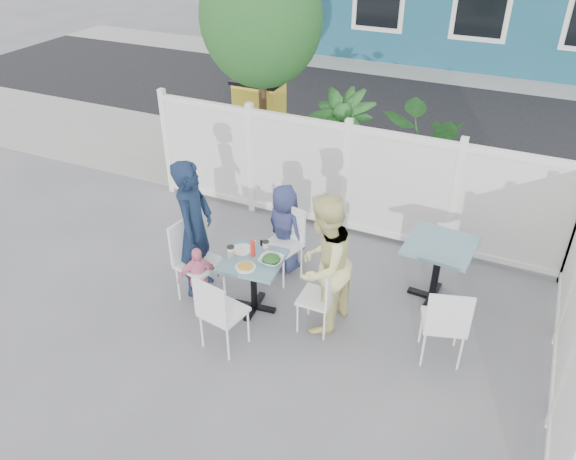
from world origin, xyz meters
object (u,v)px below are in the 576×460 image
at_px(boy, 285,228).
at_px(spare_table, 439,257).
at_px(chair_left, 193,254).
at_px(chair_back, 286,237).
at_px(chair_near, 218,309).
at_px(main_table, 253,271).
at_px(man, 194,228).
at_px(woman, 323,265).
at_px(toddler, 198,278).
at_px(chair_right, 323,294).
at_px(utility_cabinet, 260,123).

bearing_deg(boy, spare_table, -153.55).
bearing_deg(chair_left, chair_back, 146.34).
distance_m(spare_table, chair_near, 2.58).
xyz_separation_m(main_table, chair_near, (-0.02, -0.74, -0.00)).
distance_m(man, woman, 1.60).
bearing_deg(toddler, chair_right, -32.87).
height_order(chair_back, woman, woman).
relative_size(spare_table, toddler, 0.97).
xyz_separation_m(main_table, chair_back, (0.05, 0.77, 0.00)).
height_order(spare_table, chair_back, chair_back).
distance_m(chair_near, toddler, 0.77).
distance_m(chair_right, chair_near, 1.14).
relative_size(utility_cabinet, chair_near, 1.52).
bearing_deg(spare_table, woman, -137.25).
bearing_deg(main_table, woman, 5.16).
bearing_deg(woman, utility_cabinet, -136.26).
distance_m(spare_table, chair_left, 2.83).
distance_m(man, toddler, 0.58).
bearing_deg(chair_back, chair_left, 62.07).
height_order(chair_left, chair_near, chair_left).
bearing_deg(spare_table, chair_near, -136.42).
relative_size(utility_cabinet, spare_table, 1.77).
xyz_separation_m(chair_right, chair_near, (-0.87, -0.74, 0.05)).
height_order(chair_back, boy, boy).
height_order(chair_right, toddler, chair_right).
height_order(spare_table, man, man).
relative_size(spare_table, chair_left, 0.79).
bearing_deg(woman, spare_table, 140.69).
distance_m(spare_table, chair_right, 1.45).
distance_m(main_table, spare_table, 2.13).
relative_size(main_table, chair_right, 0.85).
height_order(spare_table, woman, woman).
relative_size(chair_left, woman, 0.62).
height_order(chair_near, man, man).
bearing_deg(boy, utility_cabinet, -35.22).
relative_size(chair_right, toddler, 1.04).
relative_size(utility_cabinet, woman, 0.87).
relative_size(main_table, chair_near, 0.78).
xyz_separation_m(main_table, boy, (-0.03, 0.91, 0.04)).
relative_size(boy, toddler, 1.43).
bearing_deg(chair_back, chair_near, 103.44).
distance_m(boy, toddler, 1.29).
bearing_deg(spare_table, boy, -175.94).
bearing_deg(boy, man, 69.94).
bearing_deg(chair_back, toddler, 73.74).
xyz_separation_m(chair_left, chair_back, (0.80, 0.83, -0.04)).
relative_size(chair_left, toddler, 1.23).
relative_size(utility_cabinet, chair_back, 1.51).
bearing_deg(man, woman, -102.04).
xyz_separation_m(chair_right, toddler, (-1.44, -0.24, -0.08)).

